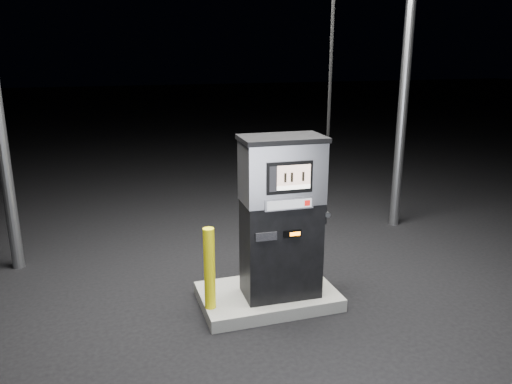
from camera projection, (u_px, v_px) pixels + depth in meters
name	position (u px, v px, depth m)	size (l,w,h in m)	color
ground	(268.00, 302.00, 6.01)	(80.00, 80.00, 0.00)	black
pump_island	(268.00, 296.00, 5.99)	(1.60, 1.00, 0.15)	slate
fuel_dispenser	(282.00, 216.00, 5.64)	(1.04, 0.58, 3.89)	black
bollard_left	(209.00, 269.00, 5.46)	(0.12, 0.12, 0.94)	#FFF10E
bollard_right	(319.00, 242.00, 6.23)	(0.12, 0.12, 0.93)	#FFF10E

